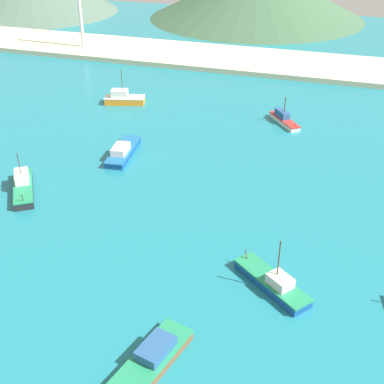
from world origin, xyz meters
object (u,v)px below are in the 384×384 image
object	(u,v)px
fishing_boat_3	(124,98)
fishing_boat_8	(23,186)
fishing_boat_11	(123,151)
fishing_boat_10	(149,362)
radio_tower	(80,8)
fishing_boat_6	(284,119)
fishing_boat_5	(273,282)

from	to	relation	value
fishing_boat_3	fishing_boat_8	xyz separation A→B (m)	(1.30, -37.45, -0.14)
fishing_boat_11	fishing_boat_10	bearing A→B (deg)	-62.25
fishing_boat_11	radio_tower	world-z (taller)	radio_tower
fishing_boat_3	fishing_boat_6	distance (m)	32.91
fishing_boat_10	fishing_boat_6	bearing A→B (deg)	87.88
fishing_boat_3	fishing_boat_8	world-z (taller)	fishing_boat_3
fishing_boat_5	fishing_boat_10	bearing A→B (deg)	-121.23
fishing_boat_3	fishing_boat_10	world-z (taller)	fishing_boat_3
fishing_boat_3	fishing_boat_10	bearing A→B (deg)	-63.48
fishing_boat_8	fishing_boat_11	bearing A→B (deg)	60.51
fishing_boat_6	radio_tower	bearing A→B (deg)	150.67
fishing_boat_6	fishing_boat_5	bearing A→B (deg)	-82.18
fishing_boat_5	radio_tower	size ratio (longest dim) A/B	0.43
fishing_boat_6	fishing_boat_10	world-z (taller)	fishing_boat_6
fishing_boat_3	radio_tower	distance (m)	44.68
fishing_boat_5	radio_tower	distance (m)	105.33
fishing_boat_3	fishing_boat_10	xyz separation A→B (m)	(30.64, -61.39, -0.36)
fishing_boat_10	fishing_boat_11	bearing A→B (deg)	117.75
fishing_boat_8	fishing_boat_3	bearing A→B (deg)	91.98
fishing_boat_5	fishing_boat_6	bearing A→B (deg)	97.82
fishing_boat_10	fishing_boat_11	distance (m)	44.38
fishing_boat_8	radio_tower	distance (m)	77.49
fishing_boat_6	fishing_boat_8	bearing A→B (deg)	-130.25
fishing_boat_3	fishing_boat_10	distance (m)	68.61
fishing_boat_5	fishing_boat_3	bearing A→B (deg)	129.93
fishing_boat_3	fishing_boat_8	size ratio (longest dim) A/B	0.86
fishing_boat_3	fishing_boat_5	bearing A→B (deg)	-50.07
fishing_boat_5	fishing_boat_8	bearing A→B (deg)	165.90
fishing_boat_10	radio_tower	world-z (taller)	radio_tower
fishing_boat_8	fishing_boat_5	bearing A→B (deg)	-14.10
fishing_boat_8	fishing_boat_6	bearing A→B (deg)	49.75
fishing_boat_6	fishing_boat_11	xyz separation A→B (m)	(-22.94, -22.00, -0.01)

